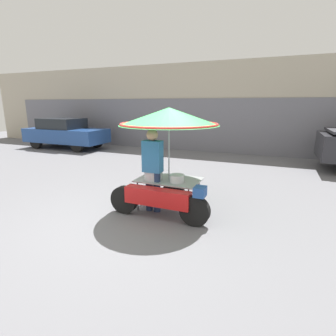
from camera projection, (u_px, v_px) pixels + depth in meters
name	position (u px, v px, depth m)	size (l,w,h in m)	color
ground_plane	(135.00, 219.00, 5.07)	(36.00, 36.00, 0.00)	slate
shopfront_building	(225.00, 108.00, 12.38)	(28.00, 2.06, 3.96)	#B2A893
vendor_motorcycle_cart	(168.00, 130.00, 5.13)	(2.04, 1.98, 2.09)	black
vendor_person	(153.00, 166.00, 5.22)	(0.38, 0.23, 1.69)	navy
parked_car	(65.00, 133.00, 12.97)	(4.12, 1.67, 1.47)	black
potted_plant	(54.00, 135.00, 15.04)	(0.58, 0.58, 0.73)	#2D2D33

